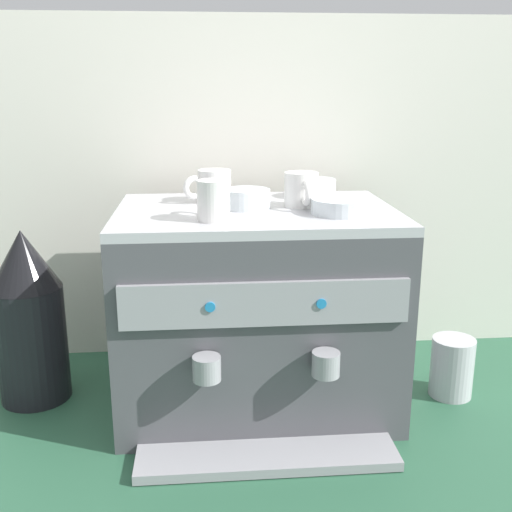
# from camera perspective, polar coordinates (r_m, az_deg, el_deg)

# --- Properties ---
(ground_plane) EXTENTS (4.00, 4.00, 0.00)m
(ground_plane) POSITION_cam_1_polar(r_m,az_deg,el_deg) (1.54, -0.00, -12.94)
(ground_plane) COLOR #28563D
(tiled_backsplash_wall) EXTENTS (2.80, 0.03, 0.91)m
(tiled_backsplash_wall) POSITION_cam_1_polar(r_m,az_deg,el_deg) (1.69, -0.93, 6.05)
(tiled_backsplash_wall) COLOR silver
(tiled_backsplash_wall) RESTS_ON ground_plane
(espresso_machine) EXTENTS (0.62, 0.54, 0.47)m
(espresso_machine) POSITION_cam_1_polar(r_m,az_deg,el_deg) (1.44, 0.01, -4.88)
(espresso_machine) COLOR #4C4C51
(espresso_machine) RESTS_ON ground_plane
(ceramic_cup_0) EXTENTS (0.08, 0.12, 0.08)m
(ceramic_cup_0) POSITION_cam_1_polar(r_m,az_deg,el_deg) (1.40, 4.24, 6.12)
(ceramic_cup_0) COLOR white
(ceramic_cup_0) RESTS_ON espresso_machine
(ceramic_cup_1) EXTENTS (0.11, 0.08, 0.07)m
(ceramic_cup_1) POSITION_cam_1_polar(r_m,az_deg,el_deg) (1.46, -4.00, 6.46)
(ceramic_cup_1) COLOR white
(ceramic_cup_1) RESTS_ON espresso_machine
(ceramic_cup_2) EXTENTS (0.07, 0.11, 0.08)m
(ceramic_cup_2) POSITION_cam_1_polar(r_m,az_deg,el_deg) (1.25, -3.98, 5.17)
(ceramic_cup_2) COLOR white
(ceramic_cup_2) RESTS_ON espresso_machine
(ceramic_bowl_0) EXTENTS (0.10, 0.10, 0.04)m
(ceramic_bowl_0) POSITION_cam_1_polar(r_m,az_deg,el_deg) (1.52, 5.46, 6.22)
(ceramic_bowl_0) COLOR silver
(ceramic_bowl_0) RESTS_ON espresso_machine
(ceramic_bowl_1) EXTENTS (0.11, 0.11, 0.04)m
(ceramic_bowl_1) POSITION_cam_1_polar(r_m,az_deg,el_deg) (1.38, -0.87, 5.28)
(ceramic_bowl_1) COLOR silver
(ceramic_bowl_1) RESTS_ON espresso_machine
(ceramic_bowl_2) EXTENTS (0.13, 0.13, 0.03)m
(ceramic_bowl_2) POSITION_cam_1_polar(r_m,az_deg,el_deg) (1.33, 7.87, 4.55)
(ceramic_bowl_2) COLOR silver
(ceramic_bowl_2) RESTS_ON espresso_machine
(coffee_grinder) EXTENTS (0.17, 0.17, 0.42)m
(coffee_grinder) POSITION_cam_1_polar(r_m,az_deg,el_deg) (1.55, -20.23, -5.24)
(coffee_grinder) COLOR black
(coffee_grinder) RESTS_ON ground_plane
(milk_pitcher) EXTENTS (0.10, 0.10, 0.15)m
(milk_pitcher) POSITION_cam_1_polar(r_m,az_deg,el_deg) (1.59, 17.64, -9.75)
(milk_pitcher) COLOR #B7B7BC
(milk_pitcher) RESTS_ON ground_plane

